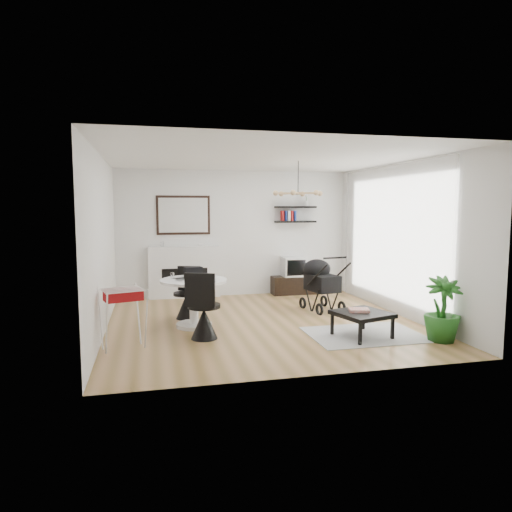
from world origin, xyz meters
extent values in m
plane|color=olive|center=(0.00, 0.00, 0.00)|extent=(5.00, 5.00, 0.00)
plane|color=white|center=(0.00, 0.00, 2.70)|extent=(5.00, 5.00, 0.00)
plane|color=white|center=(0.00, 2.50, 1.35)|extent=(5.00, 0.00, 5.00)
plane|color=white|center=(-2.50, 0.00, 1.35)|extent=(0.00, 5.00, 5.00)
plane|color=white|center=(2.50, 0.00, 1.35)|extent=(0.00, 5.00, 5.00)
cube|color=white|center=(2.40, 0.20, 1.35)|extent=(0.04, 3.60, 2.60)
cube|color=white|center=(-1.10, 2.42, 0.55)|extent=(1.50, 0.15, 1.10)
cube|color=black|center=(-1.10, 2.36, 0.48)|extent=(0.95, 0.06, 0.32)
cube|color=black|center=(-1.10, 2.48, 1.75)|extent=(1.12, 0.03, 0.82)
cube|color=white|center=(-1.10, 2.46, 1.75)|extent=(1.02, 0.01, 0.72)
cube|color=black|center=(1.33, 2.37, 1.60)|extent=(0.90, 0.25, 0.04)
cube|color=black|center=(1.33, 2.37, 1.92)|extent=(0.90, 0.25, 0.04)
cube|color=black|center=(1.33, 2.30, 0.20)|extent=(1.07, 0.37, 0.40)
cube|color=silver|center=(1.27, 2.30, 0.61)|extent=(0.49, 0.43, 0.43)
cube|color=black|center=(1.27, 2.10, 0.61)|extent=(0.41, 0.01, 0.34)
cylinder|color=white|center=(-1.14, -0.02, 0.03)|extent=(0.57, 0.57, 0.06)
cylinder|color=white|center=(-1.14, -0.02, 0.40)|extent=(0.14, 0.14, 0.67)
cylinder|color=white|center=(-1.14, -0.02, 0.75)|extent=(1.06, 1.06, 0.04)
imported|color=black|center=(-1.25, -0.06, 0.79)|extent=(0.43, 0.36, 0.03)
cube|color=black|center=(-1.12, 0.20, 0.86)|extent=(0.31, 0.22, 0.17)
cube|color=silver|center=(-0.98, -0.18, 0.78)|extent=(0.35, 0.29, 0.01)
cylinder|color=white|center=(-1.46, 0.14, 0.82)|extent=(0.06, 0.06, 0.10)
cylinder|color=black|center=(-1.22, 0.57, 0.43)|extent=(0.42, 0.42, 0.05)
cone|color=black|center=(-1.22, 0.57, 0.20)|extent=(0.35, 0.35, 0.40)
cube|color=black|center=(-1.15, 0.75, 0.67)|extent=(0.37, 0.17, 0.43)
cylinder|color=black|center=(-1.06, -0.73, 0.48)|extent=(0.47, 0.47, 0.05)
cone|color=black|center=(-1.06, -0.73, 0.23)|extent=(0.39, 0.39, 0.45)
cube|color=black|center=(-1.13, -0.93, 0.75)|extent=(0.42, 0.20, 0.48)
cube|color=maroon|center=(-2.17, -0.95, 0.74)|extent=(0.54, 0.40, 0.13)
cube|color=black|center=(1.30, 0.64, 0.52)|extent=(0.54, 0.72, 0.30)
ellipsoid|color=black|center=(1.26, 0.83, 0.76)|extent=(0.52, 0.52, 0.37)
cylinder|color=black|center=(1.37, 0.23, 1.02)|extent=(0.47, 0.12, 0.03)
torus|color=black|center=(1.01, 0.89, 0.10)|extent=(0.09, 0.23, 0.23)
torus|color=black|center=(1.48, 0.98, 0.10)|extent=(0.09, 0.23, 0.23)
torus|color=black|center=(1.12, 0.30, 0.10)|extent=(0.09, 0.23, 0.23)
torus|color=black|center=(1.59, 0.38, 0.10)|extent=(0.09, 0.23, 0.23)
cube|color=#A0A0A0|center=(1.32, -1.08, 0.01)|extent=(1.68, 1.21, 0.01)
cube|color=black|center=(1.22, -1.18, 0.35)|extent=(0.88, 0.88, 0.06)
cube|color=black|center=(1.00, -1.56, 0.16)|extent=(0.04, 0.04, 0.31)
cube|color=black|center=(1.59, -1.39, 0.16)|extent=(0.04, 0.04, 0.31)
cube|color=black|center=(0.84, -0.97, 0.16)|extent=(0.04, 0.04, 0.31)
cube|color=black|center=(1.43, -0.80, 0.16)|extent=(0.04, 0.04, 0.31)
cube|color=#C84632|center=(1.18, -1.14, 0.40)|extent=(0.34, 0.30, 0.04)
imported|color=#1E5919|center=(2.24, -1.61, 0.46)|extent=(0.61, 0.61, 0.93)
camera|label=1|loc=(-1.80, -7.22, 1.90)|focal=32.00mm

